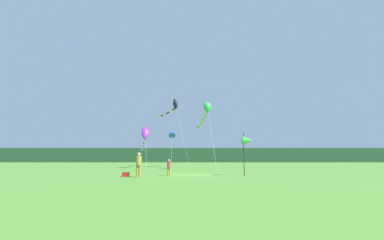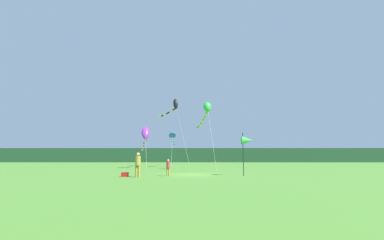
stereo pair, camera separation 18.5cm
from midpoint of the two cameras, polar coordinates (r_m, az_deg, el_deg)
name	(u,v)px [view 1 (the left image)]	position (r m, az deg, el deg)	size (l,w,h in m)	color
ground_plane	(192,175)	(24.23, -0.21, -10.98)	(120.00, 120.00, 0.00)	#4C842D
distant_treeline	(192,155)	(69.17, -0.10, -7.12)	(108.00, 3.71, 3.37)	#1E4228
person_adult	(139,163)	(21.59, -11.00, -8.61)	(0.40, 0.40, 1.82)	olive
person_child	(169,167)	(22.58, -4.96, -9.37)	(0.29, 0.29, 1.30)	olive
cooler_box	(126,175)	(22.38, -13.54, -10.67)	(0.50, 0.39, 0.33)	red
banner_flag_pole	(248,141)	(23.08, 10.96, -4.14)	(0.90, 0.70, 3.42)	black
kite_blue	(172,134)	(39.98, -4.19, -2.93)	(1.03, 9.85, 5.47)	#B2B2B2
kite_green	(206,110)	(32.13, 2.74, 2.03)	(1.91, 8.17, 7.66)	#B2B2B2
kite_purple	(145,135)	(36.75, -9.67, -3.04)	(2.66, 10.71, 5.39)	#B2B2B2
kite_black	(174,106)	(41.05, -3.89, 2.88)	(5.01, 5.30, 9.85)	#B2B2B2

